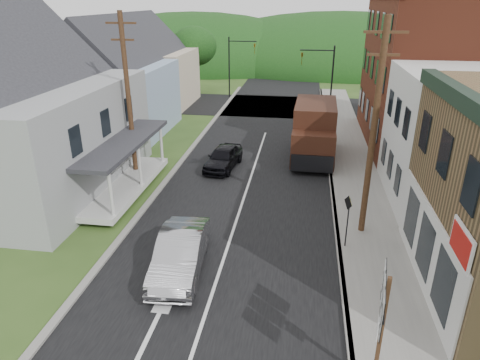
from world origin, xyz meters
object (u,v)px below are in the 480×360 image
at_px(dark_sedan, 223,158).
at_px(warning_sign, 348,214).
at_px(silver_sedan, 180,254).
at_px(route_sign_cluster, 382,316).
at_px(delivery_van, 314,132).

distance_m(dark_sedan, warning_sign, 10.58).
relative_size(silver_sedan, route_sign_cluster, 1.41).
bearing_deg(dark_sedan, delivery_van, 32.97).
relative_size(silver_sedan, dark_sedan, 1.17).
relative_size(dark_sedan, warning_sign, 1.75).
height_order(dark_sedan, delivery_van, delivery_van).
distance_m(delivery_van, route_sign_cluster, 17.63).
distance_m(route_sign_cluster, warning_sign, 6.81).
bearing_deg(silver_sedan, route_sign_cluster, -38.16).
xyz_separation_m(silver_sedan, route_sign_cluster, (6.45, -4.25, 1.53)).
distance_m(silver_sedan, dark_sedan, 10.74).
height_order(silver_sedan, route_sign_cluster, route_sign_cluster).
xyz_separation_m(delivery_van, warning_sign, (1.24, -10.79, -0.18)).
xyz_separation_m(route_sign_cluster, warning_sign, (-0.22, 6.77, -0.69)).
relative_size(delivery_van, route_sign_cluster, 1.92).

